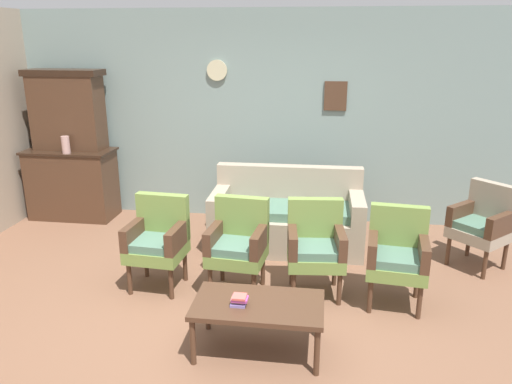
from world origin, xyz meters
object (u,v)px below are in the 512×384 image
at_px(floral_couch, 287,219).
at_px(wingback_chair_by_fireplace, 483,222).
at_px(side_cabinet, 73,184).
at_px(armchair_by_doorway, 397,253).
at_px(armchair_near_cabinet, 158,238).
at_px(armchair_near_couch_end, 316,244).
at_px(armchair_row_middle, 238,242).
at_px(coffee_table, 258,308).
at_px(vase_on_cabinet, 66,145).
at_px(book_stack_on_table, 239,300).

height_order(floral_couch, wingback_chair_by_fireplace, same).
relative_size(side_cabinet, armchair_by_doorway, 1.28).
distance_m(side_cabinet, armchair_near_cabinet, 2.49).
height_order(armchair_near_couch_end, armchair_by_doorway, same).
relative_size(side_cabinet, armchair_row_middle, 1.28).
xyz_separation_m(armchair_by_doorway, wingback_chair_by_fireplace, (1.00, 0.92, 0.00)).
distance_m(armchair_by_doorway, coffee_table, 1.46).
xyz_separation_m(vase_on_cabinet, armchair_near_couch_end, (3.22, -1.48, -0.54)).
bearing_deg(armchair_row_middle, coffee_table, -71.39).
bearing_deg(book_stack_on_table, wingback_chair_by_fireplace, 39.54).
distance_m(vase_on_cabinet, armchair_by_doorway, 4.29).
bearing_deg(book_stack_on_table, armchair_by_doorway, 36.82).
distance_m(vase_on_cabinet, armchair_near_cabinet, 2.37).
bearing_deg(side_cabinet, coffee_table, -42.77).
height_order(vase_on_cabinet, coffee_table, vase_on_cabinet).
bearing_deg(coffee_table, vase_on_cabinet, 138.60).
relative_size(vase_on_cabinet, armchair_by_doorway, 0.25).
bearing_deg(side_cabinet, floral_couch, -11.29).
height_order(armchair_near_cabinet, wingback_chair_by_fireplace, same).
relative_size(vase_on_cabinet, wingback_chair_by_fireplace, 0.25).
distance_m(side_cabinet, book_stack_on_table, 3.87).
bearing_deg(floral_couch, wingback_chair_by_fireplace, -6.99).
distance_m(armchair_near_couch_end, wingback_chair_by_fireplace, 1.92).
bearing_deg(armchair_near_cabinet, armchair_row_middle, 1.87).
height_order(vase_on_cabinet, armchair_row_middle, vase_on_cabinet).
height_order(vase_on_cabinet, floral_couch, vase_on_cabinet).
height_order(wingback_chair_by_fireplace, coffee_table, wingback_chair_by_fireplace).
height_order(armchair_by_doorway, book_stack_on_table, armchair_by_doorway).
distance_m(vase_on_cabinet, wingback_chair_by_fireplace, 5.03).
distance_m(armchair_near_cabinet, coffee_table, 1.45).
distance_m(vase_on_cabinet, floral_couch, 2.99).
xyz_separation_m(floral_couch, armchair_by_doorway, (1.09, -1.18, 0.17)).
distance_m(floral_couch, armchair_near_cabinet, 1.64).
bearing_deg(armchair_by_doorway, armchair_near_couch_end, 172.43).
bearing_deg(coffee_table, wingback_chair_by_fireplace, 40.54).
bearing_deg(armchair_near_couch_end, side_cabinet, 153.18).
bearing_deg(coffee_table, armchair_by_doorway, 38.49).
bearing_deg(coffee_table, armchair_near_cabinet, 139.81).
bearing_deg(coffee_table, armchair_near_couch_end, 67.95).
relative_size(armchair_row_middle, book_stack_on_table, 6.80).
bearing_deg(floral_couch, armchair_near_couch_end, -71.98).
xyz_separation_m(armchair_near_cabinet, coffee_table, (1.11, -0.94, -0.12)).
bearing_deg(armchair_near_couch_end, floral_couch, 108.02).
bearing_deg(coffee_table, armchair_row_middle, 108.61).
xyz_separation_m(armchair_row_middle, armchair_near_couch_end, (0.73, 0.04, 0.00)).
bearing_deg(book_stack_on_table, floral_couch, 84.72).
distance_m(floral_couch, armchair_near_couch_end, 1.15).
distance_m(armchair_near_couch_end, coffee_table, 1.09).
distance_m(vase_on_cabinet, coffee_table, 3.81).
distance_m(side_cabinet, vase_on_cabinet, 0.61).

